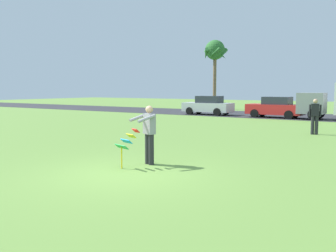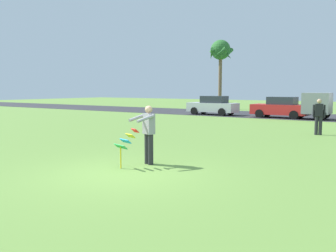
% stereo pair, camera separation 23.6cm
% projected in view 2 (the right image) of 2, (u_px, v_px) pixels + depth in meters
% --- Properties ---
extents(ground_plane, '(120.00, 120.00, 0.00)m').
position_uv_depth(ground_plane, '(123.00, 174.00, 9.60)').
color(ground_plane, olive).
extents(road_strip, '(120.00, 8.00, 0.01)m').
position_uv_depth(road_strip, '(319.00, 117.00, 28.52)').
color(road_strip, '#2D2D33').
rests_on(road_strip, ground).
extents(person_kite_flyer, '(0.69, 0.76, 1.73)m').
position_uv_depth(person_kite_flyer, '(148.00, 132.00, 10.70)').
color(person_kite_flyer, '#26262B').
rests_on(person_kite_flyer, ground).
extents(kite_held, '(0.53, 0.71, 1.09)m').
position_uv_depth(kite_held, '(126.00, 142.00, 10.27)').
color(kite_held, red).
rests_on(kite_held, ground).
extents(parked_car_silver, '(4.22, 1.88, 1.60)m').
position_uv_depth(parked_car_silver, '(213.00, 106.00, 30.96)').
color(parked_car_silver, silver).
rests_on(parked_car_silver, ground).
extents(parked_car_red, '(4.25, 1.93, 1.60)m').
position_uv_depth(parked_car_red, '(281.00, 108.00, 27.74)').
color(parked_car_red, red).
rests_on(parked_car_red, ground).
extents(palm_tree_left_near, '(2.58, 2.71, 7.37)m').
position_uv_depth(palm_tree_left_near, '(221.00, 52.00, 38.88)').
color(palm_tree_left_near, brown).
rests_on(palm_tree_left_near, ground).
extents(person_walker_near, '(0.56, 0.28, 1.73)m').
position_uv_depth(person_walker_near, '(319.00, 116.00, 17.53)').
color(person_walker_near, '#26262B').
rests_on(person_walker_near, ground).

